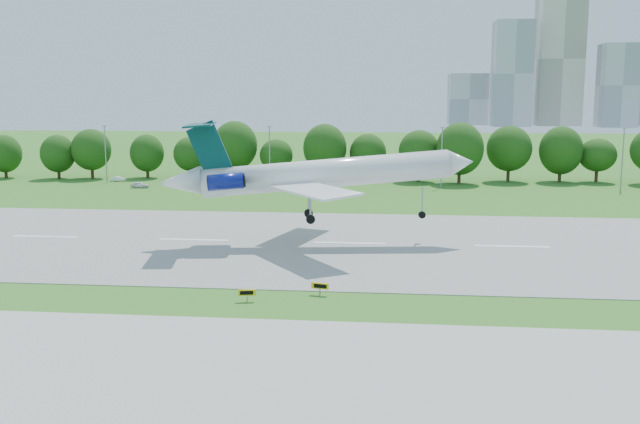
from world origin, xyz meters
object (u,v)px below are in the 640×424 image
Objects in this scene: service_vehicle_a at (118,179)px; service_vehicle_b at (140,185)px; airliner at (310,174)px; taxi_sign_left at (247,293)px.

service_vehicle_a is 13.44m from service_vehicle_b.
airliner is 12.07× the size of service_vehicle_a.
airliner is 78.72m from service_vehicle_a.
airliner is 27.39m from taxi_sign_left.
taxi_sign_left is 0.49× the size of service_vehicle_a.
service_vehicle_b is (-40.48, 50.66, -8.20)m from airliner.
service_vehicle_b is (8.65, -10.29, 0.09)m from service_vehicle_a.
service_vehicle_a is at bearing 118.92° from airliner.
service_vehicle_b is at bearing -151.97° from service_vehicle_a.
taxi_sign_left is at bearing -105.91° from airliner.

